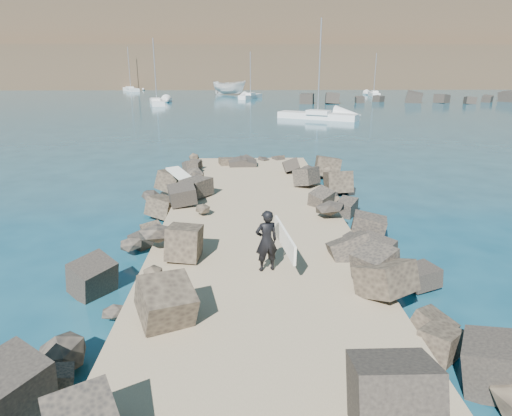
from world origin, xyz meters
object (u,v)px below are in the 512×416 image
object	(u,v)px
boat_imported	(229,88)
surfer_with_board	(269,240)
surfboard_resting	(186,181)
sailboat_f	(372,87)

from	to	relation	value
boat_imported	surfer_with_board	xyz separation A→B (m)	(2.96, -77.63, 0.09)
boat_imported	surfboard_resting	bearing A→B (deg)	-154.89
boat_imported	surfer_with_board	distance (m)	77.69
surfer_with_board	sailboat_f	size ratio (longest dim) A/B	0.26
surfboard_resting	sailboat_f	xyz separation A→B (m)	(32.41, 89.56, -0.69)
surfboard_resting	surfer_with_board	size ratio (longest dim) A/B	1.21
surfboard_resting	surfer_with_board	world-z (taller)	surfer_with_board
surfboard_resting	boat_imported	world-z (taller)	boat_imported
sailboat_f	boat_imported	bearing A→B (deg)	-149.12
surfboard_resting	sailboat_f	world-z (taller)	sailboat_f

